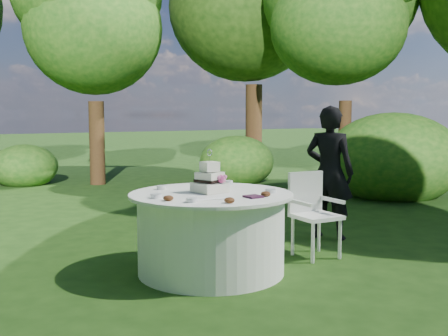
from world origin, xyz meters
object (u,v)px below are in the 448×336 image
at_px(napkins, 253,197).
at_px(chair, 312,208).
at_px(table, 211,232).
at_px(cake, 210,181).
at_px(guest, 329,173).

distance_m(napkins, chair, 1.14).
xyz_separation_m(napkins, table, (-0.16, 0.45, -0.39)).
bearing_deg(cake, chair, -6.40).
xyz_separation_m(guest, table, (-1.95, -0.36, -0.42)).
relative_size(napkins, table, 0.09).
bearing_deg(cake, table, -105.44).
xyz_separation_m(guest, chair, (-0.73, -0.46, -0.29)).
xyz_separation_m(cake, chair, (1.21, -0.14, -0.36)).
height_order(napkins, guest, guest).
bearing_deg(cake, guest, 9.53).
relative_size(guest, chair, 1.81).
distance_m(guest, cake, 1.97).
bearing_deg(table, cake, 74.56).
bearing_deg(guest, chair, 94.90).
height_order(table, chair, chair).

